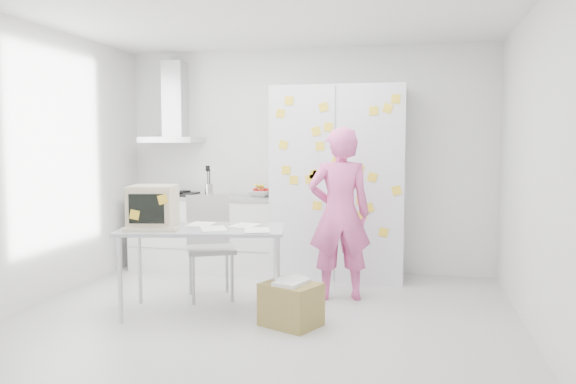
% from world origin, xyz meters
% --- Properties ---
extents(floor, '(4.50, 4.00, 0.02)m').
position_xyz_m(floor, '(0.00, 0.00, -0.01)').
color(floor, silver).
rests_on(floor, ground).
extents(walls, '(4.52, 4.01, 2.70)m').
position_xyz_m(walls, '(0.00, 0.72, 1.35)').
color(walls, white).
rests_on(walls, ground).
extents(ceiling, '(4.50, 4.00, 0.02)m').
position_xyz_m(ceiling, '(0.00, 0.00, 2.70)').
color(ceiling, white).
rests_on(ceiling, walls).
extents(counter_run, '(1.84, 0.63, 1.28)m').
position_xyz_m(counter_run, '(-1.20, 1.70, 0.47)').
color(counter_run, white).
rests_on(counter_run, ground).
extents(range_hood, '(0.70, 0.48, 1.01)m').
position_xyz_m(range_hood, '(-1.65, 1.84, 1.96)').
color(range_hood, silver).
rests_on(range_hood, walls).
extents(tall_cabinet, '(1.50, 0.68, 2.20)m').
position_xyz_m(tall_cabinet, '(0.45, 1.67, 1.10)').
color(tall_cabinet, silver).
rests_on(tall_cabinet, ground).
extents(person, '(0.71, 0.56, 1.72)m').
position_xyz_m(person, '(0.58, 0.75, 0.86)').
color(person, '#EA5BA2').
rests_on(person, ground).
extents(desk, '(1.59, 1.02, 1.17)m').
position_xyz_m(desk, '(-0.87, -0.02, 0.89)').
color(desk, '#ACB2B7').
rests_on(desk, ground).
extents(chair, '(0.62, 0.62, 1.03)m').
position_xyz_m(chair, '(-0.72, 0.55, 0.58)').
color(chair, '#A2A2A0').
rests_on(chair, ground).
extents(cardboard_box, '(0.57, 0.53, 0.40)m').
position_xyz_m(cardboard_box, '(0.29, -0.17, 0.19)').
color(cardboard_box, olive).
rests_on(cardboard_box, ground).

